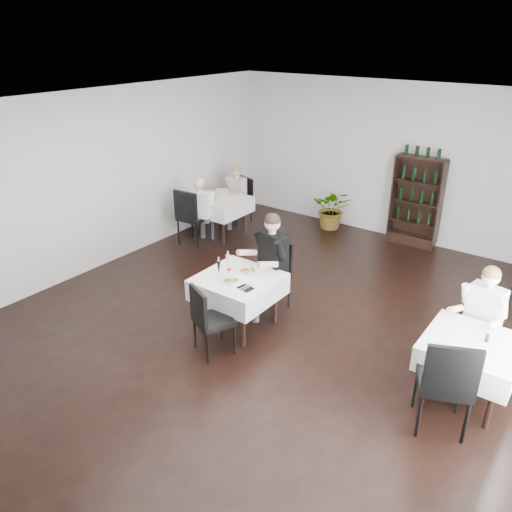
# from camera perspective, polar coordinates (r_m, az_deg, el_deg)

# --- Properties ---
(room_shell) EXTENTS (9.00, 9.00, 9.00)m
(room_shell) POSITION_cam_1_polar(r_m,az_deg,el_deg) (6.33, -0.01, 2.75)
(room_shell) COLOR black
(room_shell) RESTS_ON ground
(wine_shelf) EXTENTS (0.90, 0.28, 1.75)m
(wine_shelf) POSITION_cam_1_polar(r_m,az_deg,el_deg) (9.97, 17.81, 5.85)
(wine_shelf) COLOR black
(wine_shelf) RESTS_ON ground
(main_table) EXTENTS (1.03, 1.03, 0.77)m
(main_table) POSITION_cam_1_polar(r_m,az_deg,el_deg) (6.87, -2.03, -3.51)
(main_table) COLOR black
(main_table) RESTS_ON ground
(left_table) EXTENTS (0.98, 0.98, 0.77)m
(left_table) POSITION_cam_1_polar(r_m,az_deg,el_deg) (10.05, -4.03, 5.79)
(left_table) COLOR black
(left_table) RESTS_ON ground
(right_table) EXTENTS (0.98, 0.98, 0.77)m
(right_table) POSITION_cam_1_polar(r_m,az_deg,el_deg) (6.04, 23.32, -10.11)
(right_table) COLOR black
(right_table) RESTS_ON ground
(potted_tree) EXTENTS (0.96, 0.90, 0.87)m
(potted_tree) POSITION_cam_1_polar(r_m,az_deg,el_deg) (10.53, 8.75, 5.38)
(potted_tree) COLOR #2A591E
(potted_tree) RESTS_ON ground
(main_chair_far) EXTENTS (0.48, 0.48, 1.03)m
(main_chair_far) POSITION_cam_1_polar(r_m,az_deg,el_deg) (7.35, 1.99, -1.78)
(main_chair_far) COLOR black
(main_chair_far) RESTS_ON ground
(main_chair_near) EXTENTS (0.58, 0.58, 0.96)m
(main_chair_near) POSITION_cam_1_polar(r_m,az_deg,el_deg) (6.36, -5.53, -6.90)
(main_chair_near) COLOR black
(main_chair_near) RESTS_ON ground
(left_chair_far) EXTENTS (0.57, 0.58, 0.98)m
(left_chair_far) POSITION_cam_1_polar(r_m,az_deg,el_deg) (10.74, -1.64, 6.75)
(left_chair_far) COLOR black
(left_chair_far) RESTS_ON ground
(left_chair_near) EXTENTS (0.56, 0.57, 1.11)m
(left_chair_near) POSITION_cam_1_polar(r_m,az_deg,el_deg) (9.60, -7.49, 4.80)
(left_chair_near) COLOR black
(left_chair_near) RESTS_ON ground
(right_chair_far) EXTENTS (0.45, 0.45, 0.87)m
(right_chair_far) POSITION_cam_1_polar(r_m,az_deg,el_deg) (6.62, 24.54, -8.46)
(right_chair_far) COLOR black
(right_chair_far) RESTS_ON ground
(right_chair_near) EXTENTS (0.69, 0.69, 1.14)m
(right_chair_near) POSITION_cam_1_polar(r_m,az_deg,el_deg) (5.48, 20.94, -13.14)
(right_chair_near) COLOR black
(right_chair_near) RESTS_ON ground
(diner_main) EXTENTS (0.65, 0.70, 1.54)m
(diner_main) POSITION_cam_1_polar(r_m,az_deg,el_deg) (7.08, 1.36, -0.13)
(diner_main) COLOR #3E3F46
(diner_main) RESTS_ON ground
(diner_left_far) EXTENTS (0.53, 0.55, 1.29)m
(diner_left_far) POSITION_cam_1_polar(r_m,az_deg,el_deg) (10.48, -2.41, 7.37)
(diner_left_far) COLOR #3E3F46
(diner_left_far) RESTS_ON ground
(diner_left_near) EXTENTS (0.59, 0.62, 1.34)m
(diner_left_near) POSITION_cam_1_polar(r_m,az_deg,el_deg) (9.60, -6.25, 5.76)
(diner_left_near) COLOR #3E3F46
(diner_left_near) RESTS_ON ground
(diner_right_far) EXTENTS (0.58, 0.61, 1.41)m
(diner_right_far) POSITION_cam_1_polar(r_m,az_deg,el_deg) (6.43, 24.28, -6.03)
(diner_right_far) COLOR #3E3F46
(diner_right_far) RESTS_ON ground
(plate_far) EXTENTS (0.31, 0.31, 0.08)m
(plate_far) POSITION_cam_1_polar(r_m,az_deg,el_deg) (6.92, -0.95, -1.74)
(plate_far) COLOR white
(plate_far) RESTS_ON main_table
(plate_near) EXTENTS (0.23, 0.23, 0.07)m
(plate_near) POSITION_cam_1_polar(r_m,az_deg,el_deg) (6.66, -2.88, -2.91)
(plate_near) COLOR white
(plate_near) RESTS_ON main_table
(pilsner_dark) EXTENTS (0.06, 0.06, 0.27)m
(pilsner_dark) POSITION_cam_1_polar(r_m,az_deg,el_deg) (6.82, -4.27, -1.35)
(pilsner_dark) COLOR black
(pilsner_dark) RESTS_ON main_table
(pilsner_lager) EXTENTS (0.07, 0.07, 0.30)m
(pilsner_lager) POSITION_cam_1_polar(r_m,az_deg,el_deg) (6.93, -3.20, -0.76)
(pilsner_lager) COLOR gold
(pilsner_lager) RESTS_ON main_table
(coke_bottle) EXTENTS (0.06, 0.06, 0.23)m
(coke_bottle) POSITION_cam_1_polar(r_m,az_deg,el_deg) (6.85, -3.07, -1.36)
(coke_bottle) COLOR silver
(coke_bottle) RESTS_ON main_table
(napkin_cutlery) EXTENTS (0.21, 0.22, 0.02)m
(napkin_cutlery) POSITION_cam_1_polar(r_m,az_deg,el_deg) (6.50, -1.19, -3.67)
(napkin_cutlery) COLOR black
(napkin_cutlery) RESTS_ON main_table
(pepper_mill) EXTENTS (0.04, 0.04, 0.10)m
(pepper_mill) POSITION_cam_1_polar(r_m,az_deg,el_deg) (5.99, 24.91, -8.49)
(pepper_mill) COLOR black
(pepper_mill) RESTS_ON right_table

